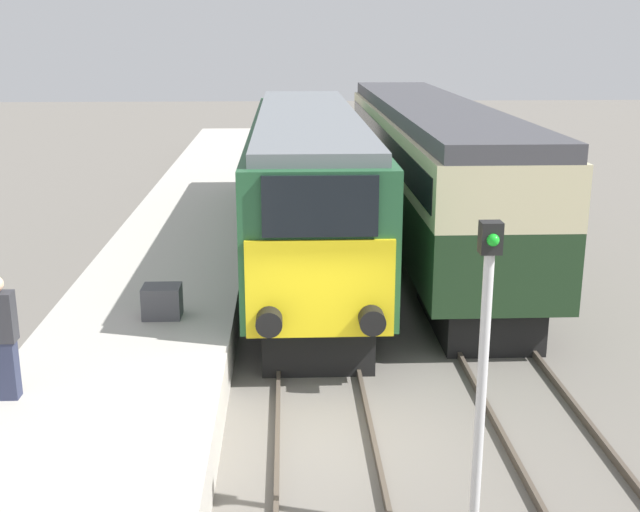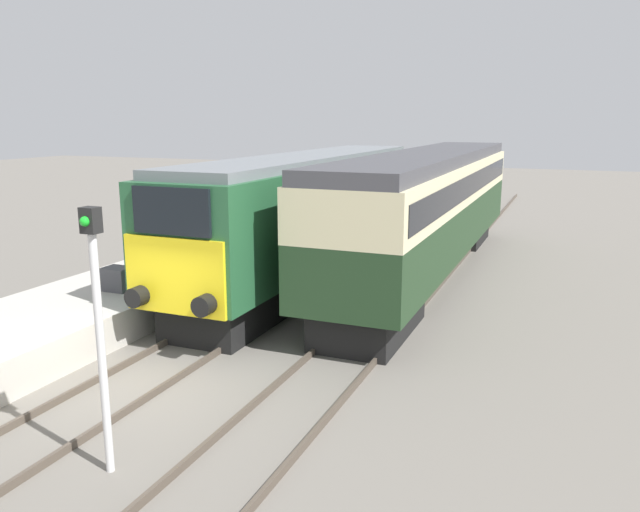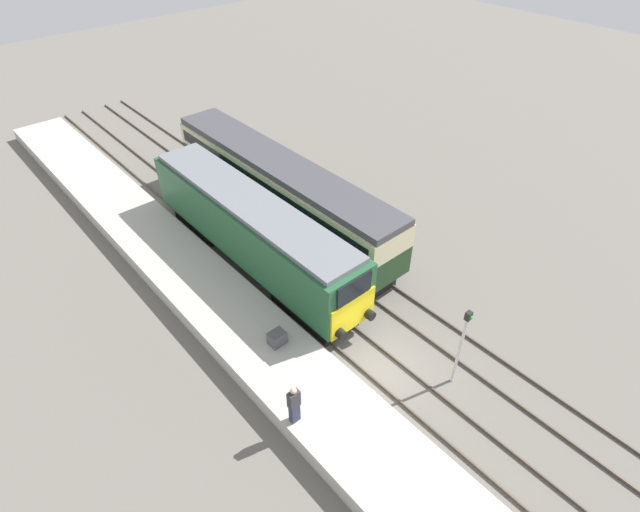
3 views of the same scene
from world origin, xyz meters
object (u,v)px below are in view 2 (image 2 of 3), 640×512
(locomotive, at_px, (309,211))
(luggage_crate, at_px, (118,279))
(passenger_carriage, at_px, (430,202))
(signal_post, at_px, (99,320))

(locomotive, relative_size, luggage_crate, 21.32)
(passenger_carriage, distance_m, luggage_crate, 10.07)
(luggage_crate, bearing_deg, signal_post, -51.46)
(signal_post, bearing_deg, locomotive, 98.46)
(passenger_carriage, bearing_deg, locomotive, -148.69)
(locomotive, distance_m, passenger_carriage, 3.99)
(signal_post, relative_size, luggage_crate, 5.66)
(passenger_carriage, relative_size, luggage_crate, 24.14)
(locomotive, xyz_separation_m, luggage_crate, (-2.87, -5.70, -1.13))
(passenger_carriage, height_order, luggage_crate, passenger_carriage)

